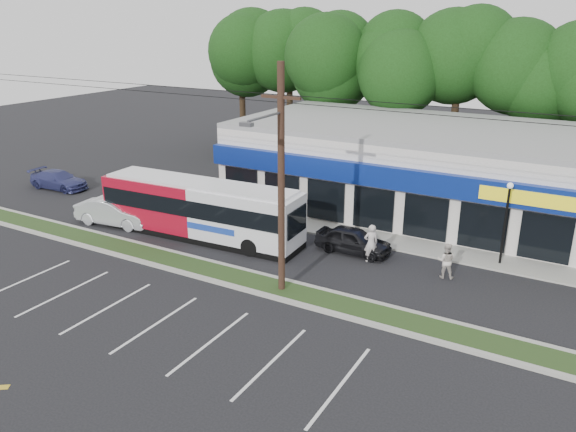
% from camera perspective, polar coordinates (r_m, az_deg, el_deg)
% --- Properties ---
extents(ground, '(120.00, 120.00, 0.00)m').
position_cam_1_polar(ground, '(26.24, -7.47, -6.91)').
color(ground, black).
rests_on(ground, ground).
extents(grass_strip, '(40.00, 1.60, 0.12)m').
position_cam_1_polar(grass_strip, '(26.93, -6.19, -5.99)').
color(grass_strip, '#283E19').
rests_on(grass_strip, ground).
extents(curb_south, '(40.00, 0.25, 0.14)m').
position_cam_1_polar(curb_south, '(26.32, -7.28, -6.65)').
color(curb_south, '#9E9E93').
rests_on(curb_south, ground).
extents(curb_north, '(40.00, 0.25, 0.14)m').
position_cam_1_polar(curb_north, '(27.55, -5.16, -5.32)').
color(curb_north, '#9E9E93').
rests_on(curb_north, ground).
extents(sidewalk, '(32.00, 2.20, 0.10)m').
position_cam_1_polar(sidewalk, '(31.35, 9.96, -2.44)').
color(sidewalk, '#9E9E93').
rests_on(sidewalk, ground).
extents(strip_mall, '(25.00, 12.55, 5.30)m').
position_cam_1_polar(strip_mall, '(36.73, 14.68, 4.74)').
color(strip_mall, '#BCB8AE').
rests_on(strip_mall, ground).
extents(utility_pole, '(50.00, 2.77, 10.00)m').
position_cam_1_polar(utility_pole, '(23.53, -1.14, 4.26)').
color(utility_pole, black).
rests_on(utility_pole, ground).
extents(lamp_post, '(0.30, 0.30, 4.25)m').
position_cam_1_polar(lamp_post, '(28.99, 21.30, 0.18)').
color(lamp_post, black).
rests_on(lamp_post, ground).
extents(tree_line, '(46.76, 6.76, 11.83)m').
position_cam_1_polar(tree_line, '(45.89, 16.99, 14.69)').
color(tree_line, black).
rests_on(tree_line, ground).
extents(metrobus, '(11.98, 3.10, 3.19)m').
position_cam_1_polar(metrobus, '(31.31, -8.89, 0.80)').
color(metrobus, maroon).
rests_on(metrobus, ground).
extents(car_dark, '(4.01, 1.66, 1.36)m').
position_cam_1_polar(car_dark, '(29.38, 6.65, -2.46)').
color(car_dark, black).
rests_on(car_dark, ground).
extents(car_silver, '(5.10, 2.35, 1.62)m').
position_cam_1_polar(car_silver, '(34.63, -17.07, 0.44)').
color(car_silver, '#B5B9BE').
rests_on(car_silver, ground).
extents(car_blue, '(4.59, 2.10, 1.30)m').
position_cam_1_polar(car_blue, '(43.50, -22.27, 3.42)').
color(car_blue, navy).
rests_on(car_blue, ground).
extents(pedestrian_a, '(0.85, 0.82, 1.97)m').
position_cam_1_polar(pedestrian_a, '(28.30, 8.43, -2.75)').
color(pedestrian_a, beige).
rests_on(pedestrian_a, ground).
extents(pedestrian_b, '(0.96, 0.82, 1.73)m').
position_cam_1_polar(pedestrian_b, '(27.36, 15.75, -4.38)').
color(pedestrian_b, beige).
rests_on(pedestrian_b, ground).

